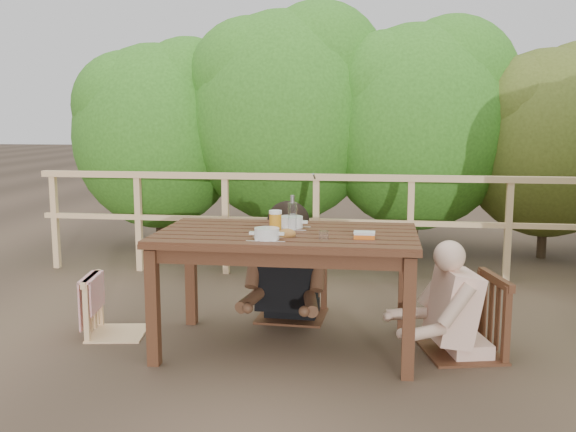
# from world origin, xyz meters

# --- Properties ---
(ground) EXTENTS (60.00, 60.00, 0.00)m
(ground) POSITION_xyz_m (0.00, 0.00, 0.00)
(ground) COLOR brown
(ground) RESTS_ON ground
(table) EXTENTS (1.70, 0.96, 0.79)m
(table) POSITION_xyz_m (0.00, 0.00, 0.39)
(table) COLOR #412415
(table) RESTS_ON ground
(chair_left) EXTENTS (0.46, 0.46, 0.81)m
(chair_left) POSITION_xyz_m (-1.25, 0.11, 0.41)
(chair_left) COLOR #E4B680
(chair_left) RESTS_ON ground
(chair_far) EXTENTS (0.54, 0.54, 1.03)m
(chair_far) POSITION_xyz_m (-0.06, 0.69, 0.52)
(chair_far) COLOR #412415
(chair_far) RESTS_ON ground
(chair_right) EXTENTS (0.60, 0.60, 0.99)m
(chair_right) POSITION_xyz_m (1.16, 0.06, 0.50)
(chair_right) COLOR #412415
(chair_right) RESTS_ON ground
(woman) EXTENTS (0.60, 0.73, 1.42)m
(woman) POSITION_xyz_m (-0.06, 0.71, 0.71)
(woman) COLOR black
(woman) RESTS_ON ground
(diner_right) EXTENTS (0.73, 0.64, 1.26)m
(diner_right) POSITION_xyz_m (1.19, 0.06, 0.63)
(diner_right) COLOR beige
(diner_right) RESTS_ON ground
(railing) EXTENTS (5.60, 0.10, 1.01)m
(railing) POSITION_xyz_m (0.00, 2.00, 0.51)
(railing) COLOR #E4B680
(railing) RESTS_ON ground
(hedge_row) EXTENTS (6.60, 1.60, 3.80)m
(hedge_row) POSITION_xyz_m (0.40, 3.20, 1.90)
(hedge_row) COLOR #316A1C
(hedge_row) RESTS_ON ground
(soup_near) EXTENTS (0.26, 0.26, 0.09)m
(soup_near) POSITION_xyz_m (-0.08, -0.29, 0.83)
(soup_near) COLOR silver
(soup_near) RESTS_ON table
(soup_far) EXTENTS (0.28, 0.28, 0.09)m
(soup_far) POSITION_xyz_m (0.00, 0.16, 0.83)
(soup_far) COLOR white
(soup_far) RESTS_ON table
(bread_roll) EXTENTS (0.11, 0.09, 0.07)m
(bread_roll) POSITION_xyz_m (0.03, -0.17, 0.82)
(bread_roll) COLOR #A7733D
(bread_roll) RESTS_ON table
(beer_glass) EXTENTS (0.08, 0.08, 0.16)m
(beer_glass) POSITION_xyz_m (-0.07, -0.05, 0.87)
(beer_glass) COLOR orange
(beer_glass) RESTS_ON table
(bottle) EXTENTS (0.06, 0.06, 0.25)m
(bottle) POSITION_xyz_m (0.03, 0.06, 0.91)
(bottle) COLOR silver
(bottle) RESTS_ON table
(tumbler) EXTENTS (0.06, 0.06, 0.07)m
(tumbler) POSITION_xyz_m (0.27, -0.26, 0.82)
(tumbler) COLOR silver
(tumbler) RESTS_ON table
(butter_tub) EXTENTS (0.13, 0.10, 0.06)m
(butter_tub) POSITION_xyz_m (0.51, -0.16, 0.82)
(butter_tub) COLOR white
(butter_tub) RESTS_ON table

